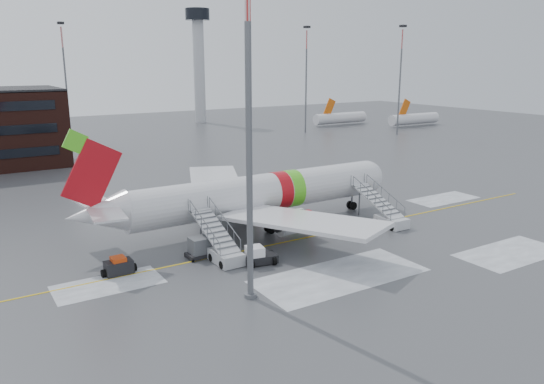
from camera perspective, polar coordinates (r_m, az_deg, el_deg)
ground at (r=53.47m, az=5.57°, el=-4.09°), size 260.00×260.00×0.00m
airliner at (r=53.18m, az=-2.01°, el=-0.30°), size 35.03×32.97×11.18m
airstair_fwd at (r=55.84m, az=12.21°, el=-2.42°), size 2.05×7.70×3.48m
airstair_aft at (r=45.24m, az=-5.40°, el=-6.05°), size 2.05×7.70×3.48m
pushback_tug at (r=44.39m, az=-1.48°, el=-6.91°), size 2.94×2.41×1.55m
uld_container at (r=46.18m, az=-7.82°, el=-6.00°), size 2.22×1.69×1.78m
baggage_tractor at (r=44.09m, az=-16.15°, el=-7.74°), size 2.76×1.30×1.43m
light_mast_near at (r=35.30m, az=-2.51°, el=7.30°), size 1.20×1.20×23.87m
control_tower at (r=148.41m, az=-7.90°, el=14.65°), size 6.40×6.40×30.00m
light_mast_far_ne at (r=125.73m, az=3.70°, el=12.67°), size 1.20×1.20×24.25m
light_mast_far_n at (r=120.47m, az=-21.36°, el=11.72°), size 1.20×1.20×24.25m
light_mast_far_e at (r=125.47m, az=13.64°, el=12.31°), size 1.20×1.20×24.25m
distant_aircraft at (r=141.09m, az=9.97°, el=6.98°), size 35.00×18.00×8.00m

